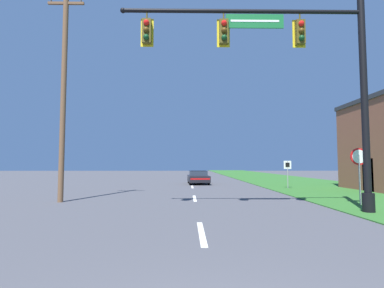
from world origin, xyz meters
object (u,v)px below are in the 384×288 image
(signal_mast, at_px, (299,70))
(utility_pole_near, at_px, (64,88))
(stop_sign, at_px, (359,163))
(route_sign_post, at_px, (288,168))
(car_ahead, at_px, (198,177))

(signal_mast, distance_m, utility_pole_near, 10.95)
(signal_mast, xyz_separation_m, stop_sign, (3.36, 2.02, -3.55))
(stop_sign, height_order, route_sign_post, stop_sign)
(signal_mast, xyz_separation_m, route_sign_post, (3.16, 10.98, -3.89))
(car_ahead, height_order, stop_sign, stop_sign)
(stop_sign, distance_m, utility_pole_near, 14.32)
(stop_sign, relative_size, utility_pole_near, 0.23)
(signal_mast, relative_size, stop_sign, 3.84)
(car_ahead, relative_size, route_sign_post, 2.16)
(car_ahead, xyz_separation_m, stop_sign, (6.66, -14.57, 1.26))
(signal_mast, height_order, car_ahead, signal_mast)
(stop_sign, bearing_deg, signal_mast, -149.05)
(signal_mast, bearing_deg, car_ahead, 101.26)
(utility_pole_near, bearing_deg, stop_sign, -5.80)
(signal_mast, xyz_separation_m, car_ahead, (-3.30, 16.59, -4.81))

